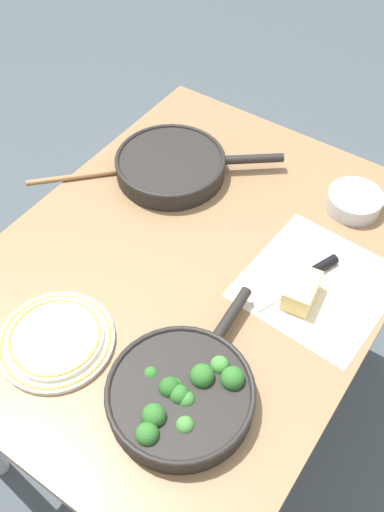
% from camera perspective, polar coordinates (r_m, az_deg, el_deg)
% --- Properties ---
extents(ground_plane, '(14.00, 14.00, 0.00)m').
position_cam_1_polar(ground_plane, '(1.98, 0.00, -14.71)').
color(ground_plane, '#424C51').
extents(dining_table_red, '(1.14, 0.87, 0.77)m').
position_cam_1_polar(dining_table_red, '(1.40, 0.00, -2.90)').
color(dining_table_red, olive).
rests_on(dining_table_red, ground_plane).
extents(skillet_broccoli, '(0.42, 0.29, 0.08)m').
position_cam_1_polar(skillet_broccoli, '(1.12, -1.03, -13.57)').
color(skillet_broccoli, black).
rests_on(skillet_broccoli, dining_table_red).
extents(skillet_eggs, '(0.34, 0.39, 0.06)m').
position_cam_1_polar(skillet_eggs, '(1.53, -2.05, 9.04)').
color(skillet_eggs, black).
rests_on(skillet_eggs, dining_table_red).
extents(wooden_spoon, '(0.29, 0.28, 0.02)m').
position_cam_1_polar(wooden_spoon, '(1.55, -7.87, 8.36)').
color(wooden_spoon, '#996B42').
rests_on(wooden_spoon, dining_table_red).
extents(parchment_sheet, '(0.34, 0.33, 0.00)m').
position_cam_1_polar(parchment_sheet, '(1.32, 12.44, -2.76)').
color(parchment_sheet, beige).
rests_on(parchment_sheet, dining_table_red).
extents(grater_knife, '(0.23, 0.11, 0.02)m').
position_cam_1_polar(grater_knife, '(1.32, 11.54, -1.89)').
color(grater_knife, silver).
rests_on(grater_knife, dining_table_red).
extents(cheese_block, '(0.11, 0.07, 0.05)m').
position_cam_1_polar(cheese_block, '(1.27, 10.90, -3.41)').
color(cheese_block, '#EFD67A').
rests_on(cheese_block, dining_table_red).
extents(dinner_plate_stack, '(0.24, 0.24, 0.03)m').
position_cam_1_polar(dinner_plate_stack, '(1.23, -13.47, -8.07)').
color(dinner_plate_stack, silver).
rests_on(dinner_plate_stack, dining_table_red).
extents(prep_bowl_steel, '(0.14, 0.14, 0.04)m').
position_cam_1_polar(prep_bowl_steel, '(1.49, 15.92, 5.29)').
color(prep_bowl_steel, '#B7B7BC').
rests_on(prep_bowl_steel, dining_table_red).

